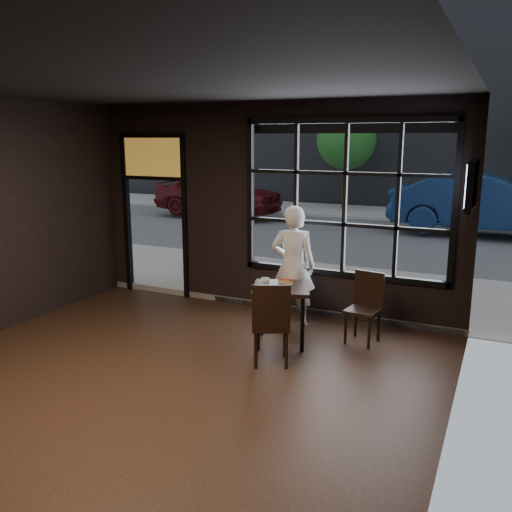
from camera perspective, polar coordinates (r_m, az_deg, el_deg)
The scene contains 17 objects.
floor at distance 5.89m, azimuth -13.14°, elevation -14.99°, with size 6.00×7.00×0.02m, color black.
ceiling at distance 5.28m, azimuth -14.93°, elevation 17.89°, with size 6.00×7.00×0.02m, color black.
wall_right at distance 4.21m, azimuth 19.79°, elevation -3.05°, with size 0.04×7.00×3.20m, color black.
window_frame at distance 7.90m, azimuth 9.34°, elevation 5.92°, with size 3.06×0.12×2.28m, color black.
stained_transom at distance 9.31m, azimuth -10.78°, elevation 10.22°, with size 1.20×0.06×0.70m, color orange.
street_asphalt at distance 28.38m, azimuth 18.32°, elevation 6.33°, with size 60.00×41.00×0.04m, color #545456.
building_across at distance 27.69m, azimuth 19.17°, elevation 21.79°, with size 28.00×12.00×15.00m, color #5B5956.
cafe_table at distance 7.14m, azimuth 2.65°, elevation -6.21°, with size 0.72×0.72×0.78m, color black.
chair_near at distance 6.50m, azimuth 1.57°, elevation -6.96°, with size 0.44×0.44×1.03m, color black.
chair_window at distance 7.27m, azimuth 11.20°, elevation -5.46°, with size 0.41×0.41×0.94m, color black.
man at distance 7.72m, azimuth 3.91°, elevation -1.09°, with size 0.64×0.42×1.75m, color silver.
hotdog at distance 7.16m, azimuth 3.13°, elevation -2.69°, with size 0.20×0.08×0.06m, color tan, non-canonical shape.
cup at distance 7.07m, azimuth 0.97°, elevation -2.71°, with size 0.12×0.12×0.10m, color silver.
tv at distance 6.87m, azimuth 21.84°, elevation 7.03°, with size 0.11×0.99×0.58m, color black.
navy_car at distance 16.01m, azimuth 22.98°, elevation 5.14°, with size 1.74×4.98×1.64m, color #0F2248.
maroon_car at distance 18.47m, azimuth -4.00°, elevation 6.69°, with size 1.76×4.37×1.49m, color #490E10.
tree_left at distance 20.23m, azimuth 9.48°, elevation 11.94°, with size 2.14×2.14×3.65m.
Camera 1 is at (3.33, -4.06, 2.67)m, focal length 38.00 mm.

